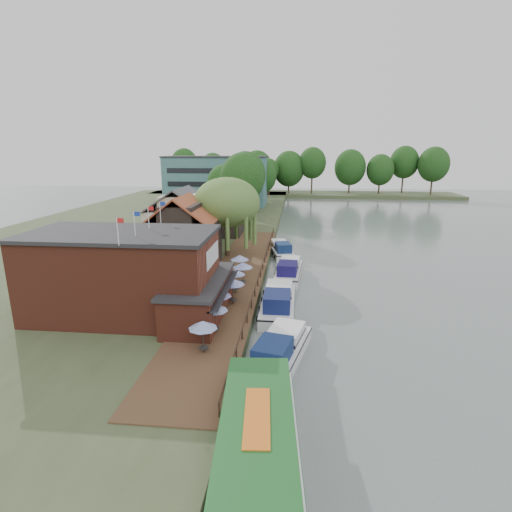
{
  "coord_description": "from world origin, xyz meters",
  "views": [
    {
      "loc": [
        -1.53,
        -31.9,
        14.78
      ],
      "look_at": [
        -6.0,
        12.0,
        3.0
      ],
      "focal_mm": 28.0,
      "sensor_mm": 36.0,
      "label": 1
    }
  ],
  "objects_px": {
    "umbrella_6": "(240,265)",
    "cruiser_1": "(278,299)",
    "cottage_a": "(183,232)",
    "cottage_c": "(221,209)",
    "umbrella_0": "(203,337)",
    "swan": "(244,392)",
    "pub": "(146,274)",
    "cottage_b": "(182,218)",
    "umbrella_2": "(219,303)",
    "tour_boat": "(257,456)",
    "willow": "(227,218)",
    "umbrella_3": "(233,291)",
    "umbrella_1": "(215,318)",
    "umbrella_4": "(235,281)",
    "cruiser_0": "(280,346)",
    "hotel_block": "(217,181)",
    "cruiser_2": "(289,268)",
    "cruiser_3": "(281,248)",
    "umbrella_5": "(243,273)"
  },
  "relations": [
    {
      "from": "umbrella_6",
      "to": "cruiser_1",
      "type": "height_order",
      "value": "umbrella_6"
    },
    {
      "from": "cottage_a",
      "to": "cottage_c",
      "type": "distance_m",
      "value": 19.03
    },
    {
      "from": "umbrella_0",
      "to": "swan",
      "type": "bearing_deg",
      "value": -43.97
    },
    {
      "from": "pub",
      "to": "cottage_c",
      "type": "xyz_separation_m",
      "value": [
        0.0,
        34.0,
        0.6
      ]
    },
    {
      "from": "cottage_b",
      "to": "umbrella_2",
      "type": "relative_size",
      "value": 4.04
    },
    {
      "from": "cruiser_1",
      "to": "umbrella_2",
      "type": "bearing_deg",
      "value": -139.13
    },
    {
      "from": "pub",
      "to": "tour_boat",
      "type": "height_order",
      "value": "pub"
    },
    {
      "from": "willow",
      "to": "umbrella_3",
      "type": "height_order",
      "value": "willow"
    },
    {
      "from": "willow",
      "to": "swan",
      "type": "height_order",
      "value": "willow"
    },
    {
      "from": "umbrella_1",
      "to": "umbrella_4",
      "type": "xyz_separation_m",
      "value": [
        0.19,
        9.09,
        0.0
      ]
    },
    {
      "from": "willow",
      "to": "cruiser_0",
      "type": "relative_size",
      "value": 1.06
    },
    {
      "from": "umbrella_4",
      "to": "tour_boat",
      "type": "relative_size",
      "value": 0.16
    },
    {
      "from": "cottage_c",
      "to": "umbrella_0",
      "type": "distance_m",
      "value": 40.85
    },
    {
      "from": "cruiser_0",
      "to": "umbrella_6",
      "type": "bearing_deg",
      "value": 121.29
    },
    {
      "from": "hotel_block",
      "to": "umbrella_1",
      "type": "xyz_separation_m",
      "value": [
        14.46,
        -74.09,
        -4.86
      ]
    },
    {
      "from": "cruiser_2",
      "to": "cruiser_3",
      "type": "bearing_deg",
      "value": 101.09
    },
    {
      "from": "hotel_block",
      "to": "umbrella_2",
      "type": "distance_m",
      "value": 72.58
    },
    {
      "from": "umbrella_3",
      "to": "tour_boat",
      "type": "xyz_separation_m",
      "value": [
        4.1,
        -19.18,
        -0.7
      ]
    },
    {
      "from": "umbrella_6",
      "to": "cruiser_3",
      "type": "bearing_deg",
      "value": 73.21
    },
    {
      "from": "cruiser_3",
      "to": "tour_boat",
      "type": "bearing_deg",
      "value": -101.67
    },
    {
      "from": "hotel_block",
      "to": "umbrella_2",
      "type": "bearing_deg",
      "value": -78.72
    },
    {
      "from": "pub",
      "to": "umbrella_6",
      "type": "height_order",
      "value": "pub"
    },
    {
      "from": "cottage_a",
      "to": "cruiser_2",
      "type": "bearing_deg",
      "value": -1.79
    },
    {
      "from": "tour_boat",
      "to": "umbrella_2",
      "type": "bearing_deg",
      "value": 102.31
    },
    {
      "from": "willow",
      "to": "umbrella_5",
      "type": "xyz_separation_m",
      "value": [
        3.59,
        -11.5,
        -3.93
      ]
    },
    {
      "from": "cottage_a",
      "to": "pub",
      "type": "bearing_deg",
      "value": -86.19
    },
    {
      "from": "umbrella_2",
      "to": "cruiser_3",
      "type": "relative_size",
      "value": 0.26
    },
    {
      "from": "hotel_block",
      "to": "umbrella_1",
      "type": "relative_size",
      "value": 10.69
    },
    {
      "from": "hotel_block",
      "to": "umbrella_1",
      "type": "distance_m",
      "value": 75.64
    },
    {
      "from": "umbrella_0",
      "to": "umbrella_6",
      "type": "distance_m",
      "value": 17.7
    },
    {
      "from": "umbrella_1",
      "to": "hotel_block",
      "type": "bearing_deg",
      "value": 101.05
    },
    {
      "from": "cruiser_0",
      "to": "cruiser_3",
      "type": "relative_size",
      "value": 1.07
    },
    {
      "from": "umbrella_3",
      "to": "cruiser_0",
      "type": "bearing_deg",
      "value": -59.95
    },
    {
      "from": "umbrella_3",
      "to": "cruiser_0",
      "type": "relative_size",
      "value": 0.24
    },
    {
      "from": "cruiser_0",
      "to": "umbrella_1",
      "type": "bearing_deg",
      "value": 172.92
    },
    {
      "from": "umbrella_1",
      "to": "umbrella_6",
      "type": "distance_m",
      "value": 14.54
    },
    {
      "from": "cottage_b",
      "to": "umbrella_6",
      "type": "xyz_separation_m",
      "value": [
        10.33,
        -13.55,
        -2.96
      ]
    },
    {
      "from": "pub",
      "to": "cruiser_1",
      "type": "xyz_separation_m",
      "value": [
        11.0,
        4.12,
        -3.37
      ]
    },
    {
      "from": "umbrella_4",
      "to": "umbrella_5",
      "type": "relative_size",
      "value": 1.0
    },
    {
      "from": "cruiser_1",
      "to": "cruiser_3",
      "type": "bearing_deg",
      "value": 91.88
    },
    {
      "from": "umbrella_3",
      "to": "umbrella_6",
      "type": "bearing_deg",
      "value": 93.89
    },
    {
      "from": "umbrella_3",
      "to": "cruiser_2",
      "type": "relative_size",
      "value": 0.24
    },
    {
      "from": "tour_boat",
      "to": "cottage_b",
      "type": "bearing_deg",
      "value": 105.62
    },
    {
      "from": "umbrella_5",
      "to": "cruiser_1",
      "type": "relative_size",
      "value": 0.23
    },
    {
      "from": "cruiser_0",
      "to": "tour_boat",
      "type": "xyz_separation_m",
      "value": [
        -0.57,
        -11.1,
        0.4
      ]
    },
    {
      "from": "umbrella_2",
      "to": "umbrella_6",
      "type": "distance_m",
      "value": 11.47
    },
    {
      "from": "willow",
      "to": "cruiser_1",
      "type": "distance_m",
      "value": 18.24
    },
    {
      "from": "umbrella_2",
      "to": "cruiser_1",
      "type": "height_order",
      "value": "umbrella_2"
    },
    {
      "from": "willow",
      "to": "umbrella_6",
      "type": "relative_size",
      "value": 4.39
    },
    {
      "from": "umbrella_1",
      "to": "cruiser_2",
      "type": "xyz_separation_m",
      "value": [
        5.28,
        17.69,
        -1.11
      ]
    }
  ]
}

